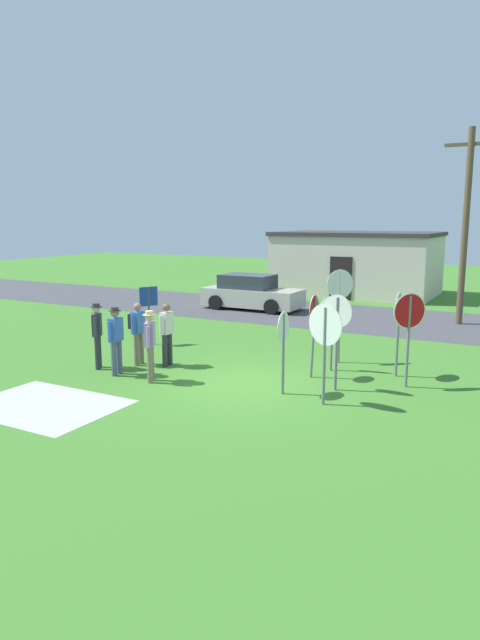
{
  "coord_description": "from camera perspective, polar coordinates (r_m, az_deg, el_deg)",
  "views": [
    {
      "loc": [
        6.09,
        -11.33,
        3.88
      ],
      "look_at": [
        -0.74,
        1.24,
        1.3
      ],
      "focal_mm": 31.41,
      "sensor_mm": 36.0,
      "label": 1
    }
  ],
  "objects": [
    {
      "name": "stop_sign_nearest",
      "position": [
        14.55,
        9.37,
        -0.04
      ],
      "size": [
        0.73,
        0.07,
        1.95
      ],
      "color": "slate",
      "rests_on": "ground"
    },
    {
      "name": "stop_sign_low_front",
      "position": [
        15.37,
        10.1,
        2.14
      ],
      "size": [
        0.56,
        0.62,
        2.56
      ],
      "color": "slate",
      "rests_on": "ground"
    },
    {
      "name": "person_in_blue",
      "position": [
        15.24,
        -10.39,
        -0.91
      ],
      "size": [
        0.37,
        0.57,
        1.69
      ],
      "color": "#7A6B56",
      "rests_on": "ground"
    },
    {
      "name": "stop_sign_center_cluster",
      "position": [
        11.77,
        8.65,
        -1.61
      ],
      "size": [
        0.83,
        0.32,
        2.16
      ],
      "color": "slate",
      "rests_on": "ground"
    },
    {
      "name": "stop_sign_far_back",
      "position": [
        12.83,
        9.86,
        -0.56
      ],
      "size": [
        0.73,
        0.19,
        2.22
      ],
      "color": "slate",
      "rests_on": "ground"
    },
    {
      "name": "stop_sign_leaning_left",
      "position": [
        13.81,
        7.51,
        -0.22
      ],
      "size": [
        0.15,
        0.66,
        2.08
      ],
      "color": "slate",
      "rests_on": "ground"
    },
    {
      "name": "person_in_dark_shirt",
      "position": [
        13.59,
        -9.16,
        -2.21
      ],
      "size": [
        0.37,
        0.51,
        1.74
      ],
      "color": "#7A6B56",
      "rests_on": "ground"
    },
    {
      "name": "stop_sign_rear_left",
      "position": [
        12.44,
        4.41,
        -1.9
      ],
      "size": [
        0.07,
        0.69,
        1.89
      ],
      "color": "slate",
      "rests_on": "ground"
    },
    {
      "name": "parked_car_on_street",
      "position": [
        24.48,
        1.16,
        2.73
      ],
      "size": [
        4.31,
        2.04,
        1.51
      ],
      "color": "#B7B2A3",
      "rests_on": "ground"
    },
    {
      "name": "stop_sign_tallest",
      "position": [
        13.43,
        16.84,
        -0.27
      ],
      "size": [
        0.59,
        0.61,
        2.23
      ],
      "color": "slate",
      "rests_on": "ground"
    },
    {
      "name": "building_background",
      "position": [
        30.19,
        11.87,
        5.72
      ],
      "size": [
        8.07,
        5.54,
        3.24
      ],
      "color": "beige",
      "rests_on": "ground"
    },
    {
      "name": "stop_sign_rear_right",
      "position": [
        14.34,
        15.83,
        0.1
      ],
      "size": [
        0.07,
        0.77,
        2.13
      ],
      "color": "slate",
      "rests_on": "ground"
    },
    {
      "name": "info_panel_leftmost",
      "position": [
        17.64,
        -9.28,
        1.54
      ],
      "size": [
        0.32,
        0.53,
        1.82
      ],
      "color": "#4C4C51",
      "rests_on": "ground"
    },
    {
      "name": "street_asphalt",
      "position": [
        22.82,
        12.62,
        0.19
      ],
      "size": [
        60.0,
        6.4,
        0.01
      ],
      "primitive_type": "cube",
      "color": "#424247",
      "rests_on": "ground"
    },
    {
      "name": "person_near_signs",
      "position": [
        14.34,
        -12.54,
        -1.67
      ],
      "size": [
        0.32,
        0.57,
        1.74
      ],
      "color": "#4C5670",
      "rests_on": "ground"
    },
    {
      "name": "concrete_path",
      "position": [
        12.67,
        -19.37,
        -8.19
      ],
      "size": [
        3.2,
        2.4,
        0.01
      ],
      "primitive_type": "cube",
      "color": "#ADAAA3",
      "rests_on": "ground"
    },
    {
      "name": "person_with_sunhat",
      "position": [
        15.09,
        -14.35,
        -1.17
      ],
      "size": [
        0.39,
        0.48,
        1.74
      ],
      "color": "#2D2D33",
      "rests_on": "ground"
    },
    {
      "name": "person_holding_notes",
      "position": [
        14.99,
        -7.46,
        -1.13
      ],
      "size": [
        0.22,
        0.57,
        1.69
      ],
      "color": "#2D2D33",
      "rests_on": "ground"
    },
    {
      "name": "ground_plane",
      "position": [
        13.43,
        0.25,
        -6.56
      ],
      "size": [
        80.0,
        80.0,
        0.0
      ],
      "primitive_type": "plane",
      "color": "#3D7528"
    },
    {
      "name": "utility_pole",
      "position": [
        22.3,
        22.0,
        9.12
      ],
      "size": [
        1.8,
        0.24,
        7.12
      ],
      "color": "brown",
      "rests_on": "ground"
    }
  ]
}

